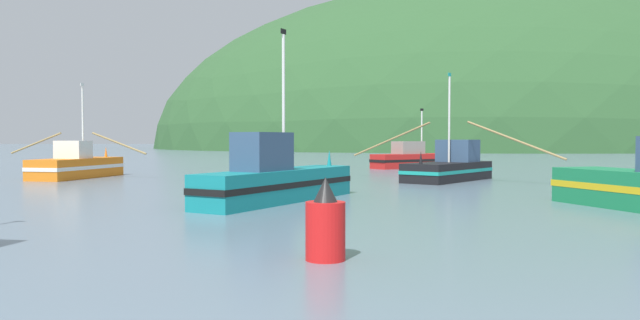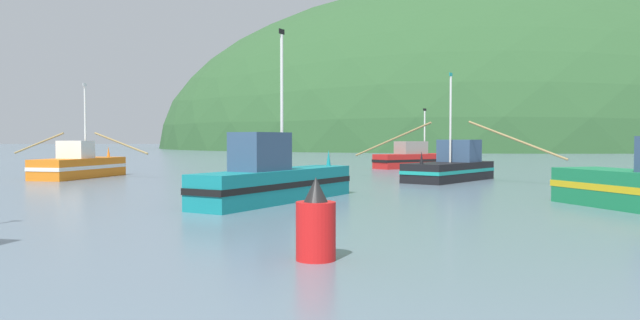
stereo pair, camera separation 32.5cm
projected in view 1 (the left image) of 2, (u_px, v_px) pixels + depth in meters
hill_mid_left at (477, 148)px, 172.57m from camera, size 180.27×144.21×88.44m
fishing_boat_orange at (77, 166)px, 37.87m from camera, size 9.20×7.37×6.01m
fishing_boat_teal at (277, 180)px, 23.34m from camera, size 6.42×8.33×6.76m
fishing_boat_black at (450, 167)px, 35.46m from camera, size 9.92×9.22×6.31m
fishing_boat_red at (422, 159)px, 51.58m from camera, size 10.03×6.87×5.05m
channel_buoy at (325, 226)px, 12.16m from camera, size 0.81×0.81×1.68m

